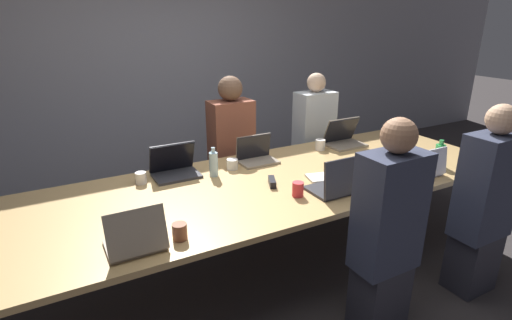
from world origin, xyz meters
TOP-DOWN VIEW (x-y plane):
  - ground_plane at (0.00, 0.00)m, footprint 24.00×24.00m
  - curtain_wall at (0.00, 2.36)m, footprint 12.00×0.06m
  - conference_table at (0.00, 0.00)m, footprint 4.24×1.33m
  - laptop_far_center at (0.23, 0.43)m, footprint 0.32×0.22m
  - person_far_center at (0.21, 0.88)m, footprint 0.40×0.24m
  - cup_far_center at (-0.02, 0.37)m, footprint 0.09×0.09m
  - laptop_far_right at (1.20, 0.44)m, footprint 0.36×0.27m
  - person_far_right at (1.16, 0.86)m, footprint 0.40×0.24m
  - cup_far_right at (0.91, 0.42)m, footprint 0.09×0.09m
  - laptop_far_midleft at (-0.48, 0.46)m, footprint 0.35×0.26m
  - cup_far_midleft at (-0.75, 0.42)m, footprint 0.08×0.08m
  - bottle_far_midleft at (-0.21, 0.30)m, footprint 0.07×0.07m
  - laptop_near_midright at (0.42, -0.42)m, footprint 0.35×0.27m
  - person_near_midright at (0.40, -0.91)m, footprint 0.40×0.24m
  - cup_near_midright at (0.15, -0.32)m, footprint 0.08×0.08m
  - laptop_near_right at (1.21, -0.49)m, footprint 0.35×0.22m
  - person_near_right at (1.28, -0.96)m, footprint 0.40×0.24m
  - cup_near_right at (0.93, -0.43)m, footprint 0.07×0.07m
  - bottle_near_right at (1.51, -0.39)m, footprint 0.08×0.08m
  - laptop_near_left at (-0.99, -0.48)m, footprint 0.31×0.25m
  - cup_near_left at (-0.75, -0.48)m, footprint 0.08×0.08m
  - stapler at (0.09, -0.07)m, footprint 0.10×0.15m
  - notebook at (0.47, -0.15)m, footprint 0.21×0.21m

SIDE VIEW (x-z plane):
  - ground_plane at x=0.00m, z-range 0.00..0.00m
  - person_far_right at x=1.16m, z-range -0.02..1.36m
  - person_near_right at x=1.28m, z-range -0.02..1.37m
  - person_near_midright at x=0.40m, z-range -0.02..1.38m
  - person_far_center at x=0.21m, z-range -0.02..1.40m
  - conference_table at x=0.00m, z-range 0.32..1.07m
  - notebook at x=0.47m, z-range 0.74..0.76m
  - stapler at x=0.09m, z-range 0.74..0.79m
  - cup_far_center at x=-0.02m, z-range 0.74..0.83m
  - cup_far_midleft at x=-0.75m, z-range 0.74..0.83m
  - cup_near_left at x=-0.75m, z-range 0.74..0.84m
  - cup_near_right at x=0.93m, z-range 0.74..0.84m
  - cup_far_right at x=0.91m, z-range 0.74..0.84m
  - cup_near_midright at x=0.15m, z-range 0.74..0.85m
  - laptop_far_center at x=0.23m, z-range 0.70..0.92m
  - laptop_near_right at x=1.21m, z-range 0.69..0.93m
  - laptop_near_left at x=-0.99m, z-range 0.69..0.94m
  - laptop_far_midleft at x=-0.48m, z-range 0.69..0.94m
  - laptop_far_right at x=1.20m, z-range 0.69..0.95m
  - laptop_near_midright at x=0.42m, z-range 0.68..0.96m
  - bottle_near_right at x=1.51m, z-range 0.73..0.95m
  - bottle_far_midleft at x=-0.21m, z-range 0.73..0.96m
  - curtain_wall at x=0.00m, z-range 0.00..2.80m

